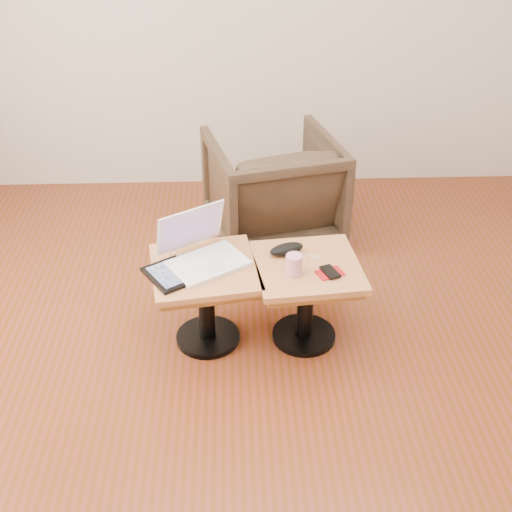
{
  "coord_description": "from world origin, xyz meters",
  "views": [
    {
      "loc": [
        -0.25,
        -2.06,
        2.12
      ],
      "look_at": [
        -0.15,
        0.45,
        0.5
      ],
      "focal_mm": 45.0,
      "sensor_mm": 36.0,
      "label": 1
    }
  ],
  "objects_px": {
    "side_table_left": "(205,285)",
    "side_table_right": "(306,283)",
    "laptop": "(202,252)",
    "armchair": "(273,190)",
    "striped_cup": "(294,265)"
  },
  "relations": [
    {
      "from": "laptop",
      "to": "striped_cup",
      "type": "bearing_deg",
      "value": -49.3
    },
    {
      "from": "striped_cup",
      "to": "side_table_right",
      "type": "bearing_deg",
      "value": 46.98
    },
    {
      "from": "side_table_left",
      "to": "laptop",
      "type": "relative_size",
      "value": 1.22
    },
    {
      "from": "side_table_left",
      "to": "laptop",
      "type": "distance_m",
      "value": 0.17
    },
    {
      "from": "laptop",
      "to": "armchair",
      "type": "xyz_separation_m",
      "value": [
        0.39,
        0.93,
        -0.15
      ]
    },
    {
      "from": "side_table_left",
      "to": "armchair",
      "type": "relative_size",
      "value": 0.75
    },
    {
      "from": "side_table_left",
      "to": "armchair",
      "type": "distance_m",
      "value": 1.05
    },
    {
      "from": "side_table_right",
      "to": "striped_cup",
      "type": "relative_size",
      "value": 5.36
    },
    {
      "from": "side_table_right",
      "to": "armchair",
      "type": "distance_m",
      "value": 0.98
    },
    {
      "from": "side_table_left",
      "to": "armchair",
      "type": "bearing_deg",
      "value": 59.73
    },
    {
      "from": "side_table_right",
      "to": "striped_cup",
      "type": "xyz_separation_m",
      "value": [
        -0.07,
        -0.08,
        0.16
      ]
    },
    {
      "from": "laptop",
      "to": "armchair",
      "type": "bearing_deg",
      "value": 34.65
    },
    {
      "from": "side_table_left",
      "to": "side_table_right",
      "type": "xyz_separation_m",
      "value": [
        0.49,
        -0.0,
        0.0
      ]
    },
    {
      "from": "side_table_left",
      "to": "side_table_right",
      "type": "bearing_deg",
      "value": -9.25
    },
    {
      "from": "laptop",
      "to": "striped_cup",
      "type": "relative_size",
      "value": 4.58
    }
  ]
}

